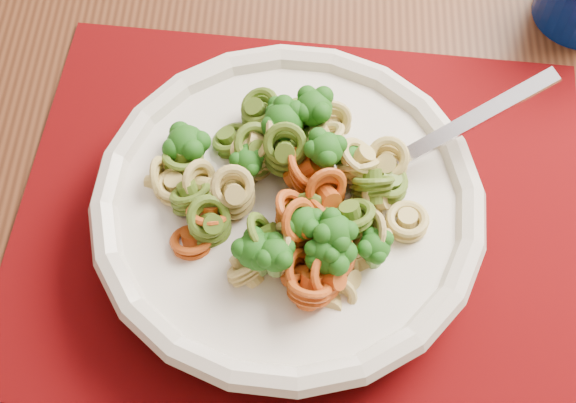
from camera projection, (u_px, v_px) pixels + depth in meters
name	position (u px, v px, depth m)	size (l,w,h in m)	color
dining_table	(315.00, 144.00, 0.72)	(1.66, 1.39, 0.75)	#582E18
placemat	(301.00, 214.00, 0.57)	(0.40, 0.31, 0.00)	#540403
pasta_bowl	(288.00, 209.00, 0.53)	(0.26, 0.26, 0.05)	silver
pasta_broccoli_heap	(288.00, 197.00, 0.52)	(0.22, 0.22, 0.06)	tan
fork	(372.00, 175.00, 0.53)	(0.19, 0.02, 0.01)	silver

